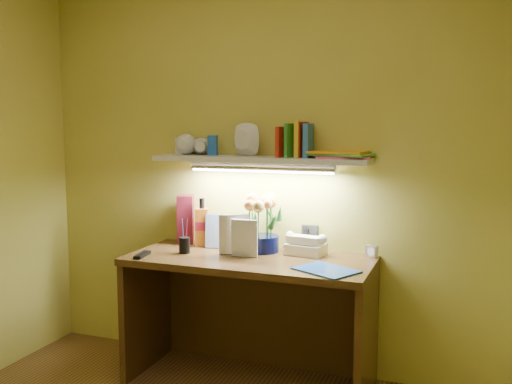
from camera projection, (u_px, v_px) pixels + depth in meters
desk at (249, 321)px, 3.30m from camera, size 1.40×0.60×0.75m
flower_bouquet at (263, 224)px, 3.38m from camera, size 0.26×0.26×0.34m
telephone at (306, 244)px, 3.31m from camera, size 0.23×0.19×0.13m
desk_clock at (372, 251)px, 3.25m from camera, size 0.08×0.06×0.07m
whisky_bottle at (202, 222)px, 3.55m from camera, size 0.10×0.10×0.30m
whisky_box at (185, 219)px, 3.62m from camera, size 0.13×0.13×0.31m
pen_cup at (184, 240)px, 3.35m from camera, size 0.08×0.08×0.16m
art_card at (223, 231)px, 3.50m from camera, size 0.21×0.09×0.21m
tv_remote at (142, 255)px, 3.28m from camera, size 0.07×0.16×0.02m
blue_folder at (326, 270)px, 2.95m from camera, size 0.37×0.34×0.01m
desk_book_a at (219, 234)px, 3.31m from camera, size 0.17×0.09×0.24m
desk_book_b at (231, 237)px, 3.28m from camera, size 0.16×0.02×0.22m
wall_shelf at (262, 153)px, 3.35m from camera, size 1.31×0.32×0.25m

